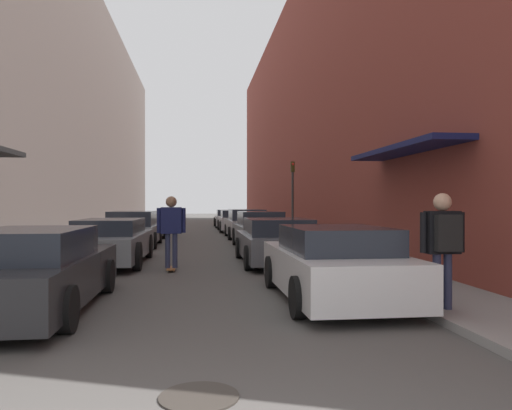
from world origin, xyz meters
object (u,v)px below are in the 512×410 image
Objects in this scene: manhole_cover at (199,397)px; pedestrian at (443,237)px; parked_car_right_4 at (235,221)px; parked_car_left_2 at (133,230)px; traffic_light at (293,191)px; parked_car_left_0 at (34,271)px; parked_car_right_2 at (260,230)px; parked_car_right_5 at (229,219)px; parked_car_right_0 at (333,264)px; parked_car_right_3 at (246,224)px; parked_car_right_1 at (277,242)px; parked_car_left_3 at (146,225)px; skateboarder at (171,225)px; parked_car_left_1 at (112,242)px.

pedestrian is (3.56, 2.59, 1.18)m from manhole_cover.
parked_car_right_4 is 22.12m from pedestrian.
parked_car_left_2 is 1.30× the size of traffic_light.
parked_car_right_2 is (4.83, 10.40, 0.03)m from parked_car_left_0.
parked_car_right_5 is at bearing 72.40° from parked_car_left_2.
traffic_light reaches higher than parked_car_right_0.
manhole_cover is (-2.31, -19.32, -0.64)m from parked_car_right_3.
parked_car_right_3 reaches higher than parked_car_left_2.
parked_car_right_0 is 1.29× the size of traffic_light.
parked_car_right_3 reaches higher than parked_car_right_4.
pedestrian reaches higher than parked_car_right_1.
parked_car_left_3 is 12.46m from skateboarder.
parked_car_left_0 is 0.98× the size of parked_car_left_1.
skateboarder is 0.55× the size of traffic_light.
traffic_light is at bearing -54.20° from parked_car_right_3.
parked_car_left_1 is at bearing -106.64° from parked_car_right_4.
parked_car_left_2 reaches higher than parked_car_left_0.
parked_car_right_3 reaches higher than parked_car_left_1.
parked_car_left_0 reaches higher than manhole_cover.
parked_car_right_2 is 15.69m from parked_car_right_5.
parked_car_right_5 is at bearing 98.45° from traffic_light.
parked_car_left_2 is at bearing 89.70° from parked_car_left_0.
manhole_cover is at bearing -99.26° from parked_car_right_2.
pedestrian is (1.25, -16.73, 0.54)m from parked_car_right_3.
parked_car_right_0 is 0.98× the size of parked_car_right_3.
parked_car_right_2 reaches higher than parked_car_left_2.
parked_car_right_3 is (0.01, 5.19, -0.00)m from parked_car_right_2.
parked_car_right_4 is 16.75m from skateboarder.
skateboarder is (-2.81, -21.66, 0.55)m from parked_car_right_5.
manhole_cover is at bearing -94.14° from parked_car_right_5.
pedestrian reaches higher than manhole_cover.
parked_car_right_5 is 1.38× the size of traffic_light.
parked_car_right_2 is at bearing -13.10° from parked_car_left_2.
parked_car_left_3 reaches higher than manhole_cover.
parked_car_right_1 is 7.95m from traffic_light.
parked_car_right_4 reaches higher than parked_car_left_3.
skateboarder is at bearing 67.06° from parked_car_left_0.
parked_car_right_5 is at bearing 90.36° from parked_car_right_0.
parked_car_left_2 reaches higher than parked_car_right_1.
parked_car_left_0 reaches higher than parked_car_right_1.
pedestrian is (5.90, -7.05, 0.57)m from parked_car_left_1.
parked_car_right_3 is 5.34m from parked_car_right_4.
traffic_light is at bearing 82.18° from parked_car_right_0.
parked_car_right_2 is at bearing -89.48° from parked_car_right_5.
parked_car_right_5 is 29.90m from manhole_cover.
parked_car_left_1 is at bearing 129.82° from parked_car_right_0.
traffic_light reaches higher than parked_car_left_1.
parked_car_right_5 is at bearing 77.45° from parked_car_left_1.
parked_car_left_0 is at bearing -114.90° from parked_car_right_2.
traffic_light reaches higher than parked_car_left_3.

